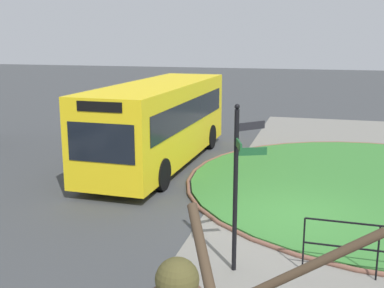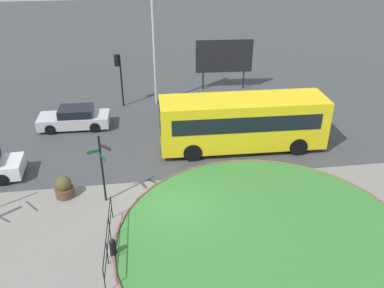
{
  "view_description": "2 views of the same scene",
  "coord_description": "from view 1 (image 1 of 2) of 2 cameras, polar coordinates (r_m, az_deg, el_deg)",
  "views": [
    {
      "loc": [
        -11.73,
        -0.47,
        4.58
      ],
      "look_at": [
        2.06,
        3.29,
        1.35
      ],
      "focal_mm": 44.35,
      "sensor_mm": 36.0,
      "label": 1
    },
    {
      "loc": [
        -1.32,
        -14.74,
        11.22
      ],
      "look_at": [
        1.25,
        3.32,
        1.42
      ],
      "focal_mm": 38.14,
      "sensor_mm": 36.0,
      "label": 2
    }
  ],
  "objects": [
    {
      "name": "bus_yellow",
      "position": [
        17.27,
        -3.89,
        2.79
      ],
      "size": [
        9.2,
        2.73,
        2.98
      ],
      "rotation": [
        0.0,
        0.0,
        3.11
      ],
      "color": "yellow",
      "rests_on": "ground"
    },
    {
      "name": "ground",
      "position": [
        12.6,
        12.19,
        -8.88
      ],
      "size": [
        120.0,
        120.0,
        0.0
      ],
      "primitive_type": "plane",
      "color": "#3D3F42"
    },
    {
      "name": "sidewalk_paving",
      "position": [
        12.66,
        20.63,
        -9.28
      ],
      "size": [
        32.0,
        8.32,
        0.02
      ],
      "primitive_type": "cube",
      "color": "gray",
      "rests_on": "ground"
    },
    {
      "name": "signpost_directional",
      "position": [
        9.16,
        5.62,
        -4.05
      ],
      "size": [
        1.04,
        0.61,
        3.37
      ],
      "color": "black",
      "rests_on": "ground"
    },
    {
      "name": "grass_kerb_ring",
      "position": [
        16.03,
        22.11,
        -4.63
      ],
      "size": [
        12.44,
        12.44,
        0.11
      ],
      "primitive_type": "torus",
      "color": "brown",
      "rests_on": "ground"
    },
    {
      "name": "grass_island",
      "position": [
        16.03,
        22.11,
        -4.65
      ],
      "size": [
        12.13,
        12.13,
        0.1
      ],
      "primitive_type": "cylinder",
      "color": "#387A33",
      "rests_on": "ground"
    }
  ]
}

